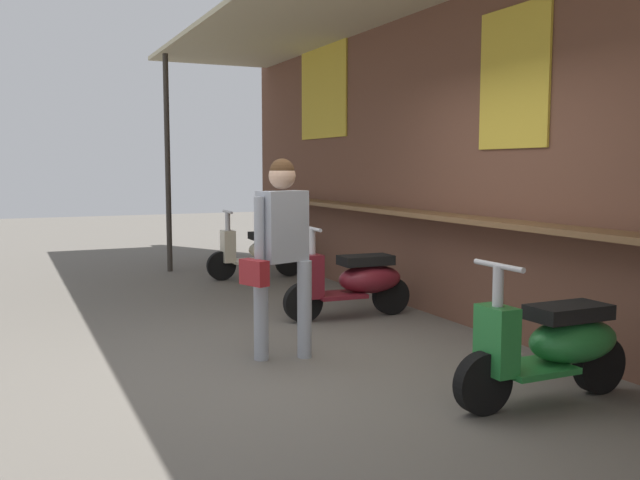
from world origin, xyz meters
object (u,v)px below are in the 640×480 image
(shopper_with_handbag, at_px, (281,239))
(scooter_maroon, at_px, (355,281))
(scooter_green, at_px, (554,345))
(scooter_cream, at_px, (261,251))

(shopper_with_handbag, bearing_deg, scooter_maroon, 112.65)
(scooter_maroon, bearing_deg, shopper_with_handbag, 44.82)
(scooter_maroon, xyz_separation_m, scooter_green, (2.88, 0.00, 0.00))
(shopper_with_handbag, bearing_deg, scooter_green, 16.99)
(scooter_cream, distance_m, scooter_green, 5.77)
(scooter_maroon, height_order, scooter_green, same)
(scooter_green, relative_size, shopper_with_handbag, 0.86)
(scooter_maroon, xyz_separation_m, shopper_with_handbag, (1.16, -1.28, 0.60))
(scooter_green, xyz_separation_m, shopper_with_handbag, (-1.73, -1.28, 0.60))
(scooter_cream, distance_m, shopper_with_handbag, 4.29)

